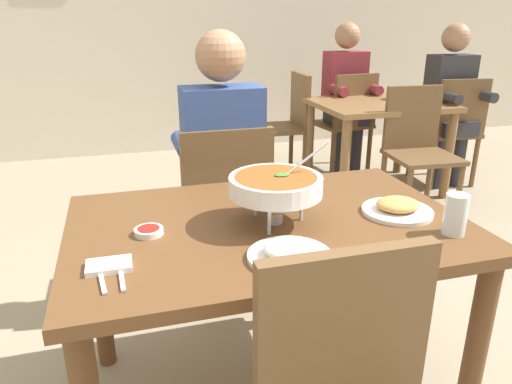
{
  "coord_description": "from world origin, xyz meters",
  "views": [
    {
      "loc": [
        -0.44,
        -1.38,
        1.36
      ],
      "look_at": [
        0.0,
        0.15,
        0.77
      ],
      "focal_mm": 33.51,
      "sensor_mm": 36.0,
      "label": 1
    }
  ],
  "objects": [
    {
      "name": "cafe_rear_partition",
      "position": [
        0.0,
        3.7,
        1.5
      ],
      "size": [
        10.0,
        0.1,
        3.0
      ],
      "primitive_type": "cube",
      "color": "beige",
      "rests_on": "ground_plane"
    },
    {
      "name": "dining_table_main",
      "position": [
        0.0,
        0.0,
        0.62
      ],
      "size": [
        1.29,
        0.85,
        0.72
      ],
      "color": "brown",
      "rests_on": "ground_plane"
    },
    {
      "name": "chair_diner_main",
      "position": [
        -0.0,
        0.71,
        0.51
      ],
      "size": [
        0.44,
        0.44,
        0.9
      ],
      "color": "brown",
      "rests_on": "ground_plane"
    },
    {
      "name": "diner_main",
      "position": [
        0.0,
        0.74,
        0.75
      ],
      "size": [
        0.4,
        0.45,
        1.31
      ],
      "color": "#2D2D38",
      "rests_on": "ground_plane"
    },
    {
      "name": "curry_bowl",
      "position": [
        0.02,
        -0.02,
        0.85
      ],
      "size": [
        0.33,
        0.3,
        0.26
      ],
      "color": "silver",
      "rests_on": "dining_table_main"
    },
    {
      "name": "rice_plate",
      "position": [
        -0.02,
        -0.26,
        0.74
      ],
      "size": [
        0.24,
        0.24,
        0.06
      ],
      "color": "white",
      "rests_on": "dining_table_main"
    },
    {
      "name": "appetizer_plate",
      "position": [
        0.45,
        -0.06,
        0.74
      ],
      "size": [
        0.24,
        0.24,
        0.06
      ],
      "color": "white",
      "rests_on": "dining_table_main"
    },
    {
      "name": "sauce_dish",
      "position": [
        -0.39,
        0.01,
        0.74
      ],
      "size": [
        0.09,
        0.09,
        0.02
      ],
      "color": "white",
      "rests_on": "dining_table_main"
    },
    {
      "name": "napkin_folded",
      "position": [
        -0.51,
        -0.18,
        0.73
      ],
      "size": [
        0.12,
        0.08,
        0.02
      ],
      "primitive_type": "cube",
      "rotation": [
        0.0,
        0.0,
        -0.01
      ],
      "color": "white",
      "rests_on": "dining_table_main"
    },
    {
      "name": "fork_utensil",
      "position": [
        -0.53,
        -0.23,
        0.73
      ],
      "size": [
        0.03,
        0.17,
        0.01
      ],
      "primitive_type": "cube",
      "rotation": [
        0.0,
        0.0,
        0.12
      ],
      "color": "silver",
      "rests_on": "dining_table_main"
    },
    {
      "name": "spoon_utensil",
      "position": [
        -0.48,
        -0.23,
        0.73
      ],
      "size": [
        0.02,
        0.17,
        0.01
      ],
      "primitive_type": "cube",
      "rotation": [
        0.0,
        0.0,
        0.05
      ],
      "color": "silver",
      "rests_on": "dining_table_main"
    },
    {
      "name": "drink_glass",
      "position": [
        0.52,
        -0.25,
        0.78
      ],
      "size": [
        0.07,
        0.07,
        0.13
      ],
      "color": "silver",
      "rests_on": "dining_table_main"
    },
    {
      "name": "dining_table_far",
      "position": [
        1.53,
        1.97,
        0.6
      ],
      "size": [
        1.0,
        0.8,
        0.72
      ],
      "color": "brown",
      "rests_on": "ground_plane"
    },
    {
      "name": "chair_bg_left",
      "position": [
        1.5,
        2.43,
        0.51
      ],
      "size": [
        0.5,
        0.5,
        0.9
      ],
      "color": "brown",
      "rests_on": "ground_plane"
    },
    {
      "name": "chair_bg_middle",
      "position": [
        2.18,
        1.9,
        0.51
      ],
      "size": [
        0.48,
        0.48,
        0.9
      ],
      "color": "brown",
      "rests_on": "ground_plane"
    },
    {
      "name": "chair_bg_right",
      "position": [
        1.57,
        1.48,
        0.51
      ],
      "size": [
        0.47,
        0.47,
        0.9
      ],
      "color": "brown",
      "rests_on": "ground_plane"
    },
    {
      "name": "chair_bg_corner",
      "position": [
        0.97,
        2.51,
        0.51
      ],
      "size": [
        0.45,
        0.45,
        0.9
      ],
      "color": "brown",
      "rests_on": "ground_plane"
    },
    {
      "name": "patron_bg_left",
      "position": [
        1.51,
        2.51,
        0.75
      ],
      "size": [
        0.4,
        0.45,
        1.31
      ],
      "color": "#2D2D38",
      "rests_on": "ground_plane"
    },
    {
      "name": "patron_bg_middle",
      "position": [
        2.16,
        1.94,
        0.75
      ],
      "size": [
        0.4,
        0.45,
        1.31
      ],
      "color": "#2D2D38",
      "rests_on": "ground_plane"
    }
  ]
}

